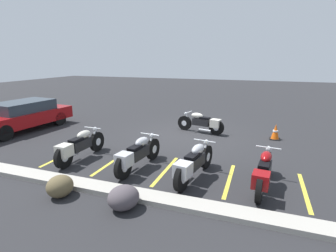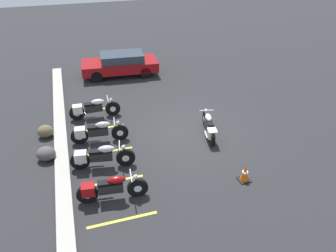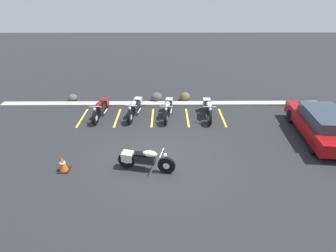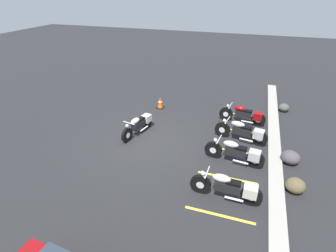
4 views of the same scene
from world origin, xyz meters
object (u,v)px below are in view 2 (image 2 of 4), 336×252
landscape_rock_0 (45,131)px  parked_bike_3 (92,108)px  motorcycle_cream_featured (209,127)px  traffic_cone (245,173)px  parked_bike_1 (99,156)px  landscape_rock_2 (46,154)px  parked_bike_0 (109,188)px  parked_bike_2 (97,132)px  car_red (120,64)px

landscape_rock_0 → parked_bike_3: bearing=-63.1°
motorcycle_cream_featured → traffic_cone: 2.95m
parked_bike_1 → landscape_rock_2: 2.14m
parked_bike_0 → parked_bike_2: (3.44, -0.03, 0.01)m
parked_bike_3 → landscape_rock_2: parked_bike_3 is taller
parked_bike_0 → landscape_rock_0: parked_bike_0 is taller
parked_bike_2 → traffic_cone: bearing=-34.0°
motorcycle_cream_featured → traffic_cone: bearing=-166.5°
motorcycle_cream_featured → parked_bike_0: parked_bike_0 is taller
motorcycle_cream_featured → landscape_rock_0: 6.73m
parked_bike_3 → traffic_cone: (-5.92, -4.45, -0.18)m
motorcycle_cream_featured → car_red: bearing=28.9°
parked_bike_2 → landscape_rock_2: (-0.63, 1.95, -0.22)m
parked_bike_1 → car_red: (8.45, -2.29, 0.20)m
parked_bike_3 → parked_bike_1: bearing=-90.5°
parked_bike_0 → traffic_cone: 4.55m
traffic_cone → landscape_rock_2: bearing=63.3°
parked_bike_3 → landscape_rock_0: bearing=-151.3°
parked_bike_2 → car_red: car_red is taller
parked_bike_0 → traffic_cone: (-0.44, -4.53, -0.18)m
car_red → traffic_cone: (-10.63, -2.31, -0.39)m
parked_bike_3 → motorcycle_cream_featured: bearing=-32.3°
motorcycle_cream_featured → landscape_rock_0: motorcycle_cream_featured is taller
parked_bike_3 → landscape_rock_0: size_ratio=3.63×
traffic_cone → parked_bike_2: bearing=49.3°
parked_bike_1 → car_red: size_ratio=0.51×
motorcycle_cream_featured → parked_bike_3: size_ratio=0.94×
motorcycle_cream_featured → car_red: car_red is taller
parked_bike_2 → landscape_rock_0: bearing=159.7°
motorcycle_cream_featured → parked_bike_2: 4.54m
parked_bike_1 → traffic_cone: (-2.18, -4.60, -0.19)m
parked_bike_3 → car_red: size_ratio=0.51×
parked_bike_2 → motorcycle_cream_featured: bearing=-5.1°
landscape_rock_2 → traffic_cone: size_ratio=1.13×
parked_bike_0 → parked_bike_3: size_ratio=0.98×
parked_bike_0 → landscape_rock_0: size_ratio=3.56×
parked_bike_2 → parked_bike_3: bearing=95.5°
parked_bike_3 → traffic_cone: parked_bike_3 is taller
parked_bike_0 → landscape_rock_0: bearing=120.0°
parked_bike_3 → landscape_rock_0: (-1.03, 2.03, -0.22)m
parked_bike_0 → parked_bike_1: bearing=98.7°
car_red → parked_bike_0: bearing=82.6°
parked_bike_0 → landscape_rock_2: parked_bike_0 is taller
parked_bike_1 → landscape_rock_0: 3.31m
parked_bike_0 → landscape_rock_0: 4.87m
parked_bike_2 → landscape_rock_2: size_ratio=3.23×
motorcycle_cream_featured → parked_bike_1: (-0.77, 4.55, 0.03)m
parked_bike_0 → parked_bike_1: size_ratio=0.98×
parked_bike_1 → landscape_rock_0: bearing=134.6°
parked_bike_3 → parked_bike_0: bearing=-89.0°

